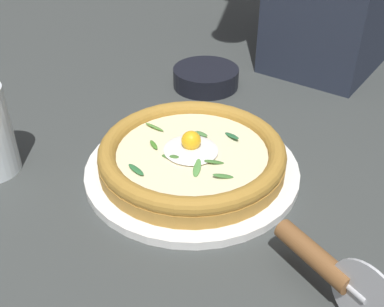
# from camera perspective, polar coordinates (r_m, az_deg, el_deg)

# --- Properties ---
(ground_plane) EXTENTS (2.40, 2.40, 0.03)m
(ground_plane) POSITION_cam_1_polar(r_m,az_deg,el_deg) (0.65, 3.91, -3.51)
(ground_plane) COLOR #3B3F3E
(ground_plane) RESTS_ON ground
(pizza_plate) EXTENTS (0.29, 0.29, 0.01)m
(pizza_plate) POSITION_cam_1_polar(r_m,az_deg,el_deg) (0.64, 0.00, -1.92)
(pizza_plate) COLOR white
(pizza_plate) RESTS_ON ground
(pizza) EXTENTS (0.25, 0.25, 0.05)m
(pizza) POSITION_cam_1_polar(r_m,az_deg,el_deg) (0.62, -0.00, -0.11)
(pizza) COLOR #B38035
(pizza) RESTS_ON pizza_plate
(side_bowl) EXTENTS (0.12, 0.12, 0.03)m
(side_bowl) POSITION_cam_1_polar(r_m,az_deg,el_deg) (0.86, 1.71, 9.32)
(side_bowl) COLOR black
(side_bowl) RESTS_ON ground
(pizza_cutter) EXTENTS (0.14, 0.08, 0.08)m
(pizza_cutter) POSITION_cam_1_polar(r_m,az_deg,el_deg) (0.48, 16.46, -13.37)
(pizza_cutter) COLOR silver
(pizza_cutter) RESTS_ON ground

